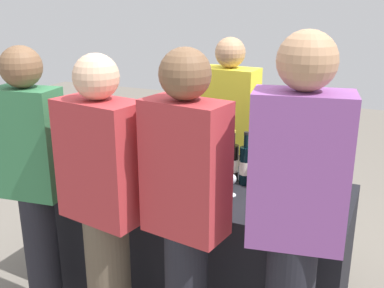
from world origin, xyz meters
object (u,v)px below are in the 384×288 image
wine_bottle_4 (232,162)px  guest_2 (186,214)px  server_pouring (228,139)px  ice_bucket (311,187)px  wine_bottle_5 (245,165)px  wine_glass_3 (231,180)px  guest_0 (34,179)px  wine_bottle_2 (201,158)px  wine_glass_2 (186,180)px  guest_3 (295,221)px  wine_bottle_0 (126,143)px  guest_1 (104,204)px  wine_bottle_7 (311,175)px  wine_glass_1 (123,171)px  wine_bottle_1 (158,149)px  wine_bottle_6 (270,172)px  wine_glass_0 (114,159)px  wine_bottle_3 (217,164)px

wine_bottle_4 → guest_2: size_ratio=0.20×
server_pouring → ice_bucket: bearing=141.2°
wine_bottle_5 → wine_glass_3: size_ratio=2.51×
wine_glass_3 → guest_0: guest_0 is taller
wine_bottle_4 → guest_0: 1.16m
wine_bottle_2 → wine_glass_2: (0.06, -0.35, -0.02)m
wine_bottle_4 → guest_3: (0.55, -0.75, 0.07)m
wine_bottle_0 → guest_1: (0.42, -0.86, -0.02)m
wine_bottle_7 → wine_glass_1: 1.11m
wine_bottle_1 → guest_1: (0.15, -0.83, -0.02)m
wine_glass_2 → guest_3: size_ratio=0.08×
wine_bottle_5 → ice_bucket: 0.44m
guest_2 → guest_3: size_ratio=0.95×
wine_bottle_6 → ice_bucket: 0.27m
wine_bottle_1 → wine_glass_0: bearing=-122.4°
wine_bottle_2 → wine_glass_0: bearing=-152.6°
wine_bottle_6 → wine_glass_2: 0.50m
wine_bottle_0 → wine_bottle_5: (0.91, -0.09, 0.00)m
wine_bottle_5 → guest_2: 0.78m
wine_bottle_3 → wine_bottle_4: wine_bottle_4 is taller
wine_bottle_3 → wine_bottle_7: (0.57, 0.06, -0.00)m
wine_bottle_6 → guest_3: (0.29, -0.70, 0.07)m
wine_bottle_0 → guest_0: 0.82m
wine_bottle_5 → server_pouring: bearing=119.6°
guest_3 → wine_glass_3: bearing=121.0°
guest_3 → guest_1: bearing=172.0°
wine_bottle_7 → guest_3: bearing=-84.9°
wine_bottle_1 → wine_glass_2: (0.38, -0.37, -0.03)m
wine_glass_2 → ice_bucket: ice_bucket is taller
wine_bottle_5 → wine_glass_1: size_ratio=2.52×
wine_glass_2 → ice_bucket: (0.67, 0.19, 0.00)m
wine_bottle_2 → wine_bottle_5: 0.31m
wine_glass_0 → guest_1: bearing=-60.6°
wine_bottle_7 → wine_glass_0: 1.22m
wine_bottle_2 → ice_bucket: size_ratio=1.45×
wine_bottle_2 → wine_bottle_3: wine_bottle_2 is taller
wine_bottle_6 → guest_1: 0.98m
wine_bottle_3 → wine_glass_3: 0.24m
wine_bottle_2 → wine_bottle_3: (0.13, -0.06, -0.00)m
wine_bottle_6 → wine_glass_0: 0.98m
wine_bottle_7 → ice_bucket: 0.16m
wine_glass_2 → guest_3: (0.71, -0.43, 0.09)m
wine_bottle_6 → wine_bottle_3: bearing=177.0°
wine_bottle_5 → wine_bottle_7: 0.39m
wine_bottle_0 → guest_2: (0.88, -0.87, 0.03)m
guest_1 → guest_2: (0.46, -0.01, 0.05)m
wine_bottle_4 → wine_bottle_2: bearing=173.7°
wine_bottle_4 → wine_bottle_7: (0.48, 0.02, -0.01)m
wine_bottle_1 → guest_3: 1.35m
wine_glass_0 → server_pouring: size_ratio=0.09×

